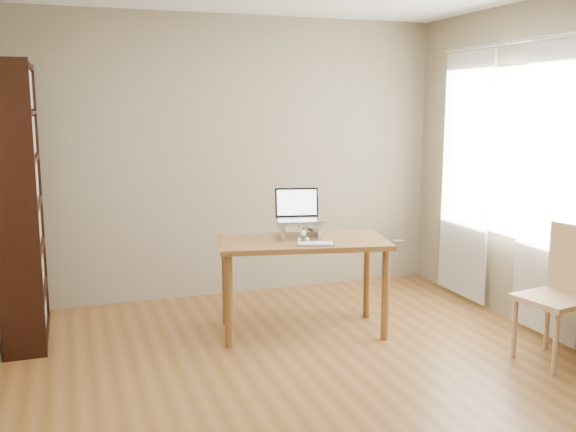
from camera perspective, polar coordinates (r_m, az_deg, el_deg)
The scene contains 10 objects.
room at distance 3.93m, azimuth 3.74°, elevation 2.75°, with size 4.04×4.54×2.64m.
bookshelf at distance 5.20m, azimuth -22.73°, elevation 0.92°, with size 0.30×0.90×2.10m.
curtains at distance 5.58m, azimuth 18.69°, elevation 2.98°, with size 0.03×1.90×2.25m.
desk at distance 5.03m, azimuth 1.32°, elevation -3.30°, with size 1.41×0.89×0.75m.
laptop_stand at distance 5.06m, azimuth 1.02°, elevation -1.02°, with size 0.32×0.25×0.13m.
laptop at distance 5.10m, azimuth 0.78°, elevation 0.33°, with size 0.39×0.35×0.25m.
keyboard at distance 4.81m, azimuth 2.45°, elevation -2.50°, with size 0.31×0.21×0.02m.
coaster at distance 5.02m, azimuth 9.81°, elevation -2.19°, with size 0.09×0.09×0.01m, color #543C1D.
cat at distance 5.10m, azimuth 1.20°, elevation -1.13°, with size 0.25×0.48×0.15m.
chair at distance 4.88m, azimuth 23.24°, elevation -6.03°, with size 0.49×0.49×0.96m.
Camera 1 is at (-1.48, -3.58, 1.78)m, focal length 40.00 mm.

